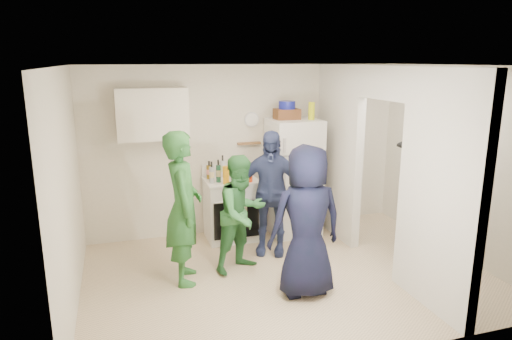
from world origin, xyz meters
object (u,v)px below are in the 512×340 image
Objects in this scene: blue_bowl at (287,105)px; yellow_cup_stack_top at (312,111)px; person_green_left at (183,208)px; wicker_basket at (287,114)px; person_nook at (417,192)px; fridge at (293,177)px; person_denim at (270,193)px; stove at (231,209)px; person_navy at (306,221)px; person_green_center at (242,214)px.

blue_bowl is 0.36m from yellow_cup_stack_top.
blue_bowl is 2.29m from person_green_left.
yellow_cup_stack_top reaches higher than wicker_basket.
yellow_cup_stack_top reaches higher than person_nook.
wicker_basket is at bearing 0.00° from blue_bowl.
yellow_cup_stack_top is at bearing -25.11° from blue_bowl.
fridge reaches higher than person_denim.
stove is 0.53× the size of person_denim.
wicker_basket is 2.13m from person_navy.
person_green_center is (-0.98, -1.06, -1.20)m from blue_bowl.
person_green_left is 1.06× the size of person_nook.
person_nook is at bearing -41.68° from wicker_basket.
blue_bowl is 2.19m from person_navy.
fridge is 0.96× the size of person_green_left.
person_green_center is at bearing -136.90° from fridge.
person_green_center is (0.72, 0.08, -0.17)m from person_green_left.
stove is at bearing -178.66° from wicker_basket.
blue_bowl is at bearing 0.00° from wicker_basket.
stove is at bearing 173.68° from yellow_cup_stack_top.
person_navy is at bearing -78.06° from stove.
wicker_basket is 1.46× the size of blue_bowl.
stove is 1.08m from person_green_center.
person_navy reaches higher than stove.
person_navy is at bearing -107.48° from fridge.
yellow_cup_stack_top is 1.94m from person_green_center.
stove is 0.52× the size of fridge.
fridge is 1.18× the size of person_green_center.
person_green_center is (-0.12, -1.04, 0.28)m from stove.
yellow_cup_stack_top is 0.15× the size of person_denim.
stove is 1.71m from blue_bowl.
yellow_cup_stack_top is 0.17× the size of person_green_center.
person_denim is (0.37, -0.65, 0.39)m from stove.
wicker_basket reaches higher than person_denim.
person_nook is at bearing -28.53° from stove.
fridge is 1.48m from person_green_center.
person_denim reaches higher than stove.
wicker_basket is at bearing -108.40° from person_nook.
person_green_center is at bearing -76.91° from person_green_left.
person_green_left is at bearing -133.44° from person_denim.
blue_bowl reaches higher than person_navy.
yellow_cup_stack_top is (1.17, -0.13, 1.40)m from stove.
person_denim is at bearing -133.17° from fridge.
person_green_left reaches higher than fridge.
fridge is at bearing 18.32° from person_green_center.
person_denim is at bearing -125.69° from wicker_basket.
yellow_cup_stack_top reaches higher than person_green_left.
stove is at bearing -178.66° from blue_bowl.
fridge is 1.02m from yellow_cup_stack_top.
fridge is 6.89× the size of yellow_cup_stack_top.
yellow_cup_stack_top is at bearing -6.32° from stove.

